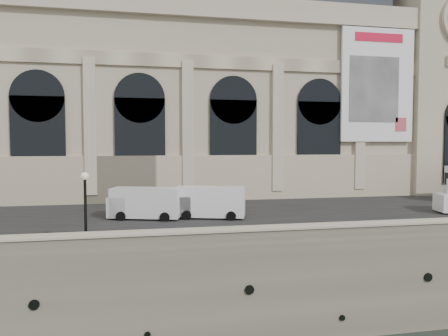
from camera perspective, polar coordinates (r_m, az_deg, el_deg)
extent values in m
cube|color=gray|center=(60.57, -7.15, -5.60)|extent=(160.00, 70.00, 6.00)
cube|color=#2D2D2D|center=(39.45, -4.78, -5.90)|extent=(160.00, 24.00, 0.06)
cube|color=gray|center=(26.32, -1.26, -9.36)|extent=(160.00, 1.20, 1.10)
cube|color=beige|center=(26.20, -1.26, -8.08)|extent=(160.00, 1.40, 0.12)
cube|color=#BFB293|center=(55.89, -13.13, 7.99)|extent=(68.00, 18.00, 22.00)
cube|color=beige|center=(46.70, -13.29, -1.50)|extent=(68.60, 0.40, 5.00)
cube|color=beige|center=(48.61, -13.59, 20.52)|extent=(69.00, 0.80, 2.40)
cube|color=beige|center=(47.35, -13.49, 13.75)|extent=(68.00, 0.30, 1.40)
cube|color=black|center=(47.43, -23.07, 3.24)|extent=(5.20, 0.25, 9.00)
cylinder|color=black|center=(47.66, -23.20, 8.65)|extent=(5.20, 0.25, 5.20)
cube|color=beige|center=(46.66, -17.08, 5.20)|extent=(1.20, 0.50, 14.00)
cube|color=black|center=(46.50, -10.89, 3.44)|extent=(5.20, 0.25, 9.00)
cylinder|color=black|center=(46.73, -10.95, 8.97)|extent=(5.20, 0.25, 5.20)
cube|color=beige|center=(46.79, -4.74, 5.33)|extent=(1.20, 0.50, 14.00)
cube|color=black|center=(47.69, 1.24, 3.49)|extent=(5.20, 0.25, 9.00)
cylinder|color=black|center=(47.92, 1.25, 8.88)|extent=(5.20, 0.25, 5.20)
cube|color=beige|center=(49.00, 6.99, 5.22)|extent=(1.20, 0.50, 14.00)
cube|color=black|center=(50.86, 12.31, 3.41)|extent=(5.20, 0.25, 9.00)
cylinder|color=black|center=(51.07, 12.37, 8.46)|extent=(5.20, 0.25, 5.20)
cube|color=beige|center=(53.04, 17.33, 4.94)|extent=(1.20, 0.50, 14.00)
cube|color=white|center=(54.26, 19.40, 10.17)|extent=(9.00, 0.35, 13.00)
cube|color=red|center=(55.02, 19.62, 15.77)|extent=(6.00, 0.06, 1.00)
cube|color=gray|center=(53.77, 19.04, 9.70)|extent=(6.20, 0.06, 7.50)
cube|color=#BF434F|center=(55.32, 22.09, 5.30)|extent=(1.40, 0.06, 1.60)
cube|color=#BFB293|center=(65.88, 24.84, 10.54)|extent=(12.00, 14.00, 30.00)
cube|color=white|center=(36.59, -1.79, -4.39)|extent=(6.12, 3.81, 2.44)
cube|color=white|center=(37.00, -5.32, -4.90)|extent=(2.19, 2.60, 1.70)
cube|color=black|center=(37.04, -6.22, -3.99)|extent=(0.62, 1.84, 0.85)
cylinder|color=black|center=(35.94, -4.93, -6.20)|extent=(0.85, 0.49, 0.81)
cylinder|color=black|center=(38.10, -4.32, -5.66)|extent=(0.85, 0.49, 0.81)
cylinder|color=black|center=(35.46, 0.94, -6.32)|extent=(0.85, 0.49, 0.81)
cylinder|color=black|center=(37.65, 1.21, -5.76)|extent=(0.85, 0.49, 0.81)
cube|color=silver|center=(36.73, -10.10, -4.44)|extent=(6.04, 3.78, 2.40)
cube|color=silver|center=(37.46, -13.43, -4.90)|extent=(2.16, 2.57, 1.67)
cube|color=black|center=(37.58, -14.29, -4.00)|extent=(0.62, 1.81, 0.84)
cylinder|color=black|center=(36.39, -13.31, -6.17)|extent=(0.84, 0.49, 0.79)
cylinder|color=black|center=(38.44, -12.24, -5.65)|extent=(0.84, 0.49, 0.79)
cylinder|color=black|center=(35.38, -7.74, -6.38)|extent=(0.84, 0.49, 0.79)
cylinder|color=black|center=(37.49, -6.96, -5.83)|extent=(0.84, 0.49, 0.79)
cube|color=white|center=(43.97, 27.16, -4.04)|extent=(2.18, 2.64, 1.57)
cylinder|color=black|center=(45.39, 27.23, -4.55)|extent=(0.88, 0.49, 0.84)
cylinder|color=black|center=(27.78, -17.57, -9.55)|extent=(0.47, 0.47, 0.42)
cylinder|color=black|center=(27.43, -17.64, -5.66)|extent=(0.17, 0.17, 4.24)
sphere|color=beige|center=(27.18, -17.72, -1.01)|extent=(0.47, 0.47, 0.47)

